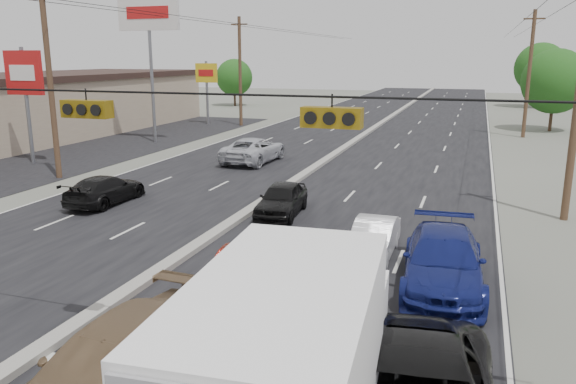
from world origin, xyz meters
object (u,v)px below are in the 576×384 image
(tree_left_far, at_px, (234,77))
(utility_pole_left_b, at_px, (50,83))
(pole_sign_billboard, at_px, (149,22))
(red_sedan, at_px, (240,275))
(tan_sedan, at_px, (118,374))
(box_truck, at_px, (293,367))
(pole_sign_mid, at_px, (24,79))
(queue_car_d, at_px, (443,262))
(tree_right_far, at_px, (541,68))
(queue_car_a, at_px, (282,199))
(pole_sign_far, at_px, (207,78))
(tree_right_mid, at_px, (555,81))
(oncoming_near, at_px, (105,190))
(utility_pole_left_c, at_px, (240,71))
(queue_car_b, at_px, (374,239))
(oncoming_far, at_px, (254,150))
(utility_pole_right_c, at_px, (529,74))

(tree_left_far, bearing_deg, utility_pole_left_b, -78.08)
(tree_left_far, bearing_deg, pole_sign_billboard, -76.81)
(red_sedan, bearing_deg, tan_sedan, -96.79)
(tan_sedan, relative_size, red_sedan, 1.56)
(pole_sign_billboard, distance_m, box_truck, 37.21)
(pole_sign_mid, height_order, queue_car_d, pole_sign_mid)
(utility_pole_left_b, height_order, tree_right_far, utility_pole_left_b)
(pole_sign_billboard, distance_m, queue_car_a, 24.02)
(pole_sign_far, relative_size, queue_car_d, 1.10)
(tree_right_mid, relative_size, queue_car_a, 1.80)
(queue_car_a, distance_m, oncoming_near, 8.14)
(utility_pole_left_c, distance_m, tree_right_far, 41.38)
(pole_sign_mid, height_order, queue_car_b, pole_sign_mid)
(tree_right_mid, bearing_deg, tree_left_far, 157.93)
(pole_sign_billboard, distance_m, tan_sedan, 35.37)
(tan_sedan, bearing_deg, box_truck, -0.69)
(box_truck, bearing_deg, queue_car_d, 73.36)
(pole_sign_mid, relative_size, oncoming_far, 1.26)
(utility_pole_left_c, bearing_deg, tree_left_far, 115.41)
(tree_right_far, height_order, tan_sedan, tree_right_far)
(utility_pole_left_b, distance_m, red_sedan, 19.58)
(tree_right_mid, relative_size, queue_car_b, 1.92)
(pole_sign_far, height_order, tan_sedan, pole_sign_far)
(tree_right_far, bearing_deg, pole_sign_far, -136.85)
(pole_sign_billboard, bearing_deg, oncoming_far, -27.14)
(pole_sign_billboard, distance_m, tree_right_mid, 34.35)
(utility_pole_right_c, relative_size, box_truck, 1.42)
(pole_sign_far, relative_size, oncoming_far, 1.08)
(utility_pole_left_c, bearing_deg, oncoming_far, -64.34)
(utility_pole_left_b, bearing_deg, utility_pole_right_c, 45.00)
(utility_pole_left_b, height_order, tan_sedan, utility_pole_left_b)
(oncoming_far, bearing_deg, tan_sedan, 108.88)
(pole_sign_mid, distance_m, queue_car_b, 25.32)
(tree_right_mid, relative_size, tree_right_far, 0.88)
(oncoming_near, bearing_deg, box_truck, 135.19)
(oncoming_near, distance_m, oncoming_far, 11.79)
(utility_pole_left_b, relative_size, queue_car_a, 2.52)
(tree_right_mid, bearing_deg, pole_sign_far, -170.84)
(pole_sign_far, distance_m, queue_car_d, 41.68)
(box_truck, bearing_deg, utility_pole_right_c, 77.48)
(utility_pole_left_b, relative_size, pole_sign_billboard, 0.91)
(pole_sign_far, relative_size, box_truck, 0.85)
(queue_car_a, bearing_deg, utility_pole_left_c, 112.17)
(utility_pole_left_b, distance_m, pole_sign_billboard, 13.68)
(utility_pole_left_b, xyz_separation_m, tree_right_far, (28.50, 55.00, -0.15))
(queue_car_b, relative_size, oncoming_near, 0.85)
(queue_car_a, bearing_deg, oncoming_near, -178.77)
(pole_sign_billboard, bearing_deg, utility_pole_left_b, -81.25)
(box_truck, height_order, queue_car_a, box_truck)
(utility_pole_left_b, relative_size, tree_left_far, 1.63)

